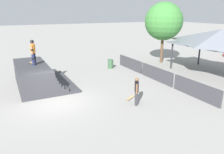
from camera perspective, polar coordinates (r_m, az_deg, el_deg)
ground_plane at (r=13.83m, az=-14.40°, el=-6.34°), size 160.00×160.00×0.00m
quarter_pipe_ramp at (r=16.86m, az=-19.07°, el=0.17°), size 5.51×3.73×1.65m
skater_on_deck at (r=16.32m, az=-19.94°, el=6.51°), size 0.76×0.41×1.76m
skateboard_on_deck at (r=16.85m, az=-20.03°, el=3.47°), size 0.82×0.39×0.09m
bystander_walking at (r=12.84m, az=6.42°, el=-3.31°), size 0.62×0.43×1.65m
skateboard_on_ground at (r=13.93m, az=4.82°, el=-5.40°), size 0.63×0.81×0.09m
barrier_fence at (r=17.67m, az=11.51°, el=0.78°), size 11.81×0.12×1.05m
pavilion_shelter at (r=20.21m, az=26.56°, el=9.02°), size 8.46×4.29×3.91m
tree_beside_pavilion at (r=23.49m, az=13.34°, el=13.95°), size 3.84×3.84×6.22m
trash_bin at (r=21.03m, az=-0.39°, el=3.43°), size 0.52×0.52×0.85m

